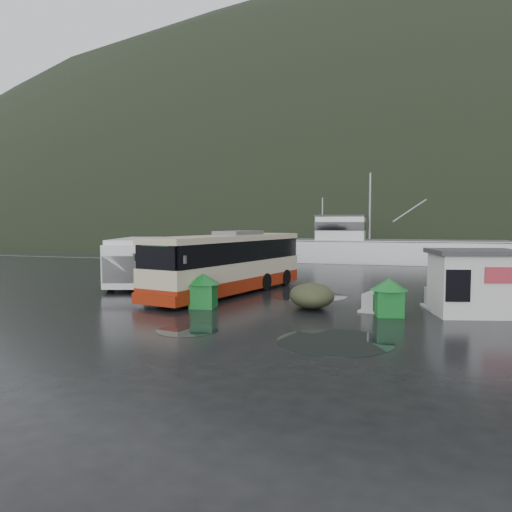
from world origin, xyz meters
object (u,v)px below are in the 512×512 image
(waste_bin_left, at_px, (203,308))
(jersey_barrier_a, at_px, (373,311))
(waste_bin_right, at_px, (389,316))
(dome_tent, at_px, (312,308))
(jersey_barrier_b, at_px, (435,309))
(white_van, at_px, (137,286))
(ticket_kiosk, at_px, (473,315))
(fishing_trawler, at_px, (398,259))
(coach_bus, at_px, (229,293))

(waste_bin_left, height_order, jersey_barrier_a, waste_bin_left)
(waste_bin_right, height_order, dome_tent, waste_bin_right)
(jersey_barrier_b, bearing_deg, dome_tent, -166.74)
(jersey_barrier_a, bearing_deg, white_van, 162.80)
(waste_bin_right, distance_m, jersey_barrier_b, 2.68)
(waste_bin_right, xyz_separation_m, dome_tent, (-3.08, 0.90, 0.00))
(dome_tent, height_order, ticket_kiosk, ticket_kiosk)
(fishing_trawler, bearing_deg, coach_bus, -108.64)
(white_van, distance_m, jersey_barrier_a, 13.47)
(waste_bin_left, distance_m, jersey_barrier_a, 6.80)
(coach_bus, relative_size, dome_tent, 4.26)
(white_van, bearing_deg, jersey_barrier_b, -28.25)
(coach_bus, height_order, dome_tent, coach_bus)
(ticket_kiosk, relative_size, jersey_barrier_b, 1.95)
(coach_bus, relative_size, jersey_barrier_b, 6.72)
(white_van, bearing_deg, waste_bin_right, -37.56)
(coach_bus, bearing_deg, white_van, -178.22)
(jersey_barrier_a, relative_size, fishing_trawler, 0.06)
(dome_tent, distance_m, ticket_kiosk, 6.12)
(ticket_kiosk, bearing_deg, waste_bin_left, 174.37)
(fishing_trawler, bearing_deg, dome_tent, -98.17)
(coach_bus, bearing_deg, waste_bin_right, -12.65)
(white_van, distance_m, jersey_barrier_b, 15.54)
(waste_bin_left, distance_m, waste_bin_right, 7.32)
(ticket_kiosk, height_order, jersey_barrier_a, ticket_kiosk)
(white_van, bearing_deg, waste_bin_left, -58.12)
(waste_bin_left, bearing_deg, dome_tent, 16.84)
(ticket_kiosk, xyz_separation_m, jersey_barrier_b, (-1.30, 0.92, 0.00))
(white_van, relative_size, fishing_trawler, 0.27)
(waste_bin_right, distance_m, jersey_barrier_a, 1.16)
(coach_bus, bearing_deg, jersey_barrier_b, 3.00)
(waste_bin_left, relative_size, ticket_kiosk, 0.44)
(coach_bus, distance_m, ticket_kiosk, 11.09)
(dome_tent, relative_size, fishing_trawler, 0.11)
(jersey_barrier_b, bearing_deg, fishing_trawler, 94.11)
(jersey_barrier_b, relative_size, fishing_trawler, 0.07)
(white_van, relative_size, ticket_kiosk, 1.98)
(white_van, distance_m, waste_bin_left, 8.18)
(white_van, distance_m, ticket_kiosk, 17.00)
(waste_bin_right, relative_size, dome_tent, 0.55)
(white_van, height_order, waste_bin_right, white_van)
(ticket_kiosk, bearing_deg, waste_bin_right, -173.71)
(dome_tent, xyz_separation_m, ticket_kiosk, (6.12, 0.21, 0.00))
(waste_bin_right, bearing_deg, waste_bin_left, -177.01)
(waste_bin_left, bearing_deg, jersey_barrier_a, 11.40)
(jersey_barrier_a, bearing_deg, waste_bin_right, -55.98)
(coach_bus, relative_size, white_van, 1.73)
(waste_bin_left, bearing_deg, jersey_barrier_b, 14.95)
(jersey_barrier_b, bearing_deg, waste_bin_right, -130.59)
(waste_bin_right, bearing_deg, ticket_kiosk, 20.14)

